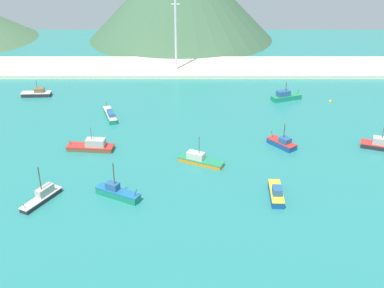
{
  "coord_description": "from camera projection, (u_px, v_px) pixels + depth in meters",
  "views": [
    {
      "loc": [
        1.77,
        -43.04,
        47.0
      ],
      "look_at": [
        1.92,
        48.01,
        2.22
      ],
      "focal_mm": 43.8,
      "sensor_mm": 36.0,
      "label": 1
    }
  ],
  "objects": [
    {
      "name": "fishing_boat_9",
      "position": [
        276.0,
        193.0,
        86.07
      ],
      "size": [
        2.75,
        8.44,
        2.61
      ],
      "color": "#14478C",
      "rests_on": "ground"
    },
    {
      "name": "fishing_boat_4",
      "position": [
        282.0,
        143.0,
        104.96
      ],
      "size": [
        6.37,
        7.14,
        5.64
      ],
      "color": "#14478C",
      "rests_on": "ground"
    },
    {
      "name": "fishing_boat_1",
      "position": [
        285.0,
        96.0,
        131.39
      ],
      "size": [
        9.08,
        5.79,
        5.07
      ],
      "color": "#198466",
      "rests_on": "ground"
    },
    {
      "name": "beach_strip",
      "position": [
        186.0,
        67.0,
        158.01
      ],
      "size": [
        247.0,
        22.05,
        1.2
      ],
      "primitive_type": "cube",
      "color": "beige",
      "rests_on": "ground"
    },
    {
      "name": "fishing_boat_7",
      "position": [
        382.0,
        145.0,
        104.08
      ],
      "size": [
        10.26,
        6.27,
        6.11
      ],
      "color": "#232328",
      "rests_on": "ground"
    },
    {
      "name": "buoy_1",
      "position": [
        329.0,
        101.0,
        130.45
      ],
      "size": [
        0.82,
        0.82,
        0.82
      ],
      "color": "gold",
      "rests_on": "ground"
    },
    {
      "name": "fishing_boat_11",
      "position": [
        117.0,
        193.0,
        86.08
      ],
      "size": [
        8.9,
        6.01,
        6.99
      ],
      "color": "#198466",
      "rests_on": "ground"
    },
    {
      "name": "fishing_boat_5",
      "position": [
        42.0,
        197.0,
        84.95
      ],
      "size": [
        5.89,
        8.86,
        6.99
      ],
      "color": "#232328",
      "rests_on": "ground"
    },
    {
      "name": "fishing_boat_13",
      "position": [
        199.0,
        160.0,
        98.01
      ],
      "size": [
        9.92,
        6.52,
        6.06
      ],
      "color": "orange",
      "rests_on": "ground"
    },
    {
      "name": "ground",
      "position": [
        182.0,
        199.0,
        86.39
      ],
      "size": [
        260.0,
        280.0,
        0.5
      ],
      "color": "teal"
    },
    {
      "name": "fishing_boat_2",
      "position": [
        110.0,
        115.0,
        119.72
      ],
      "size": [
        5.04,
        10.16,
        2.66
      ],
      "color": "#198466",
      "rests_on": "ground"
    },
    {
      "name": "fishing_boat_10",
      "position": [
        36.0,
        93.0,
        134.09
      ],
      "size": [
        8.36,
        2.93,
        4.78
      ],
      "color": "#232328",
      "rests_on": "ground"
    },
    {
      "name": "radio_tower",
      "position": [
        175.0,
        31.0,
        148.76
      ],
      "size": [
        2.67,
        2.14,
        26.74
      ],
      "color": "silver",
      "rests_on": "ground"
    },
    {
      "name": "fishing_boat_12",
      "position": [
        91.0,
        146.0,
        103.46
      ],
      "size": [
        10.53,
        4.16,
        5.43
      ],
      "color": "brown",
      "rests_on": "ground"
    }
  ]
}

